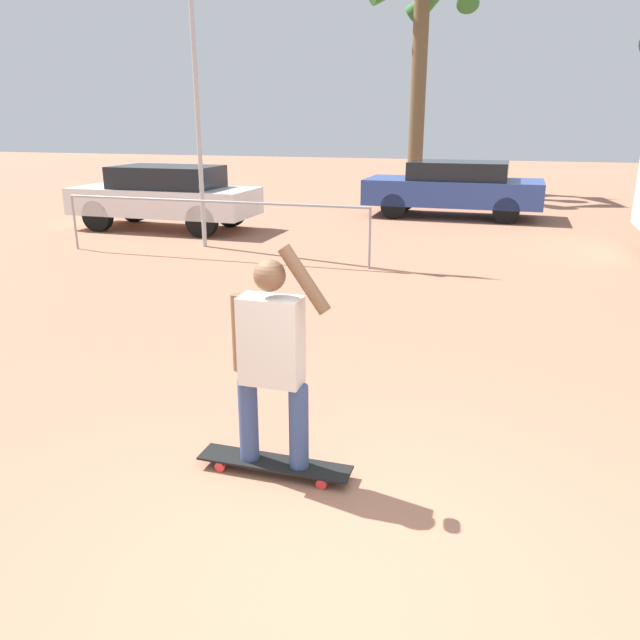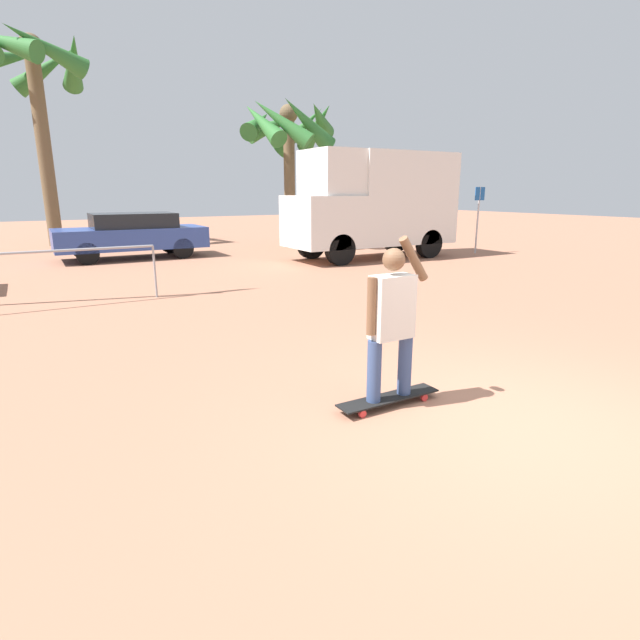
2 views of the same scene
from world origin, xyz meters
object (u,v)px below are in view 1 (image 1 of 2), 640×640
at_px(skateboard, 274,463).
at_px(parked_car_blue, 454,187).
at_px(person_skateboarder, 271,352).
at_px(flagpole, 198,33).
at_px(parked_car_white, 165,195).

height_order(skateboard, parked_car_blue, parked_car_blue).
bearing_deg(skateboard, person_skateboarder, 180.00).
bearing_deg(flagpole, person_skateboarder, -60.28).
distance_m(parked_car_blue, parked_car_white, 7.45).
bearing_deg(parked_car_white, parked_car_blue, 32.72).
distance_m(parked_car_blue, flagpole, 7.86).
height_order(parked_car_blue, flagpole, flagpole).
relative_size(parked_car_blue, flagpole, 0.66).
relative_size(parked_car_blue, parked_car_white, 1.06).
height_order(skateboard, parked_car_white, parked_car_white).
bearing_deg(person_skateboarder, parked_car_blue, 90.16).
relative_size(skateboard, flagpole, 0.17).
relative_size(person_skateboarder, parked_car_white, 0.37).
bearing_deg(flagpole, parked_car_blue, 52.91).
relative_size(skateboard, parked_car_white, 0.26).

